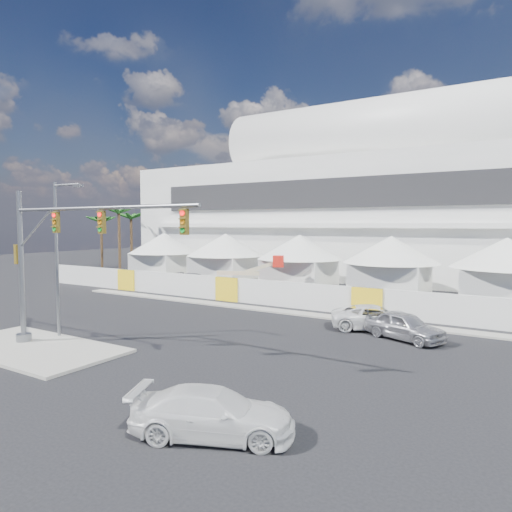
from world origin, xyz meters
The scene contains 13 objects.
ground centered at (0.00, 0.00, 0.00)m, with size 160.00×160.00×0.00m, color black.
median_island centered at (-6.00, -3.00, 0.07)m, with size 10.00×5.00×0.15m, color gray.
stadium centered at (8.71, 41.50, 9.45)m, with size 80.00×24.80×21.98m.
tent_row centered at (0.50, 24.00, 3.15)m, with size 53.40×8.40×5.40m.
hoarding_fence centered at (6.00, 14.50, 1.00)m, with size 70.00×0.25×2.00m, color silver.
palm_cluster centered at (-33.46, 29.50, 6.88)m, with size 10.60×10.60×8.55m.
sedan_silver centered at (9.87, 9.10, 0.78)m, with size 4.59×1.85×1.57m, color #ADADB2.
pickup_curb centered at (7.77, 10.68, 0.75)m, with size 5.37×2.47×1.49m, color silver.
pickup_near centered at (7.82, -5.80, 0.73)m, with size 5.01×2.04×1.45m, color silver.
lot_car_c centered at (-12.86, 18.50, 0.77)m, with size 5.28×2.15×1.53m, color #ACACB1.
traffic_mast centered at (-4.79, -2.56, 4.71)m, with size 12.54×0.78×8.03m.
streetlight_median centered at (-6.62, -0.80, 5.09)m, with size 2.38×0.24×8.61m.
boom_lift centered at (-7.32, 16.90, 0.98)m, with size 7.48×2.93×3.66m.
Camera 1 is at (16.00, -16.54, 6.44)m, focal length 32.00 mm.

